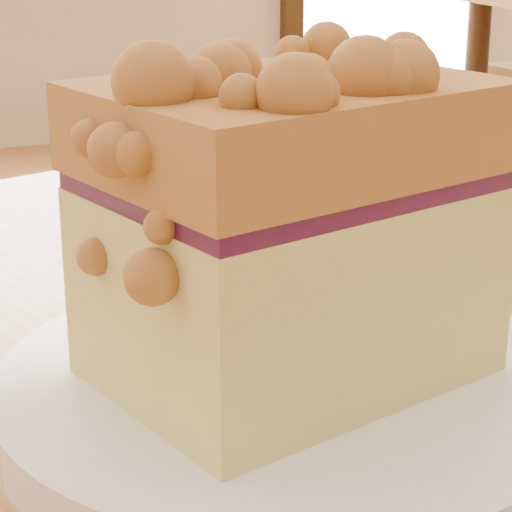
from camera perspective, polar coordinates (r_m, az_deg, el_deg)
The scene contains 2 objects.
plate at distance 0.38m, azimuth 1.82°, elevation -7.83°, with size 0.22×0.22×0.02m.
cake_slice at distance 0.35m, azimuth 1.85°, elevation 2.31°, with size 0.16×0.13×0.12m.
Camera 1 is at (-0.15, -0.16, 0.93)m, focal length 70.00 mm.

